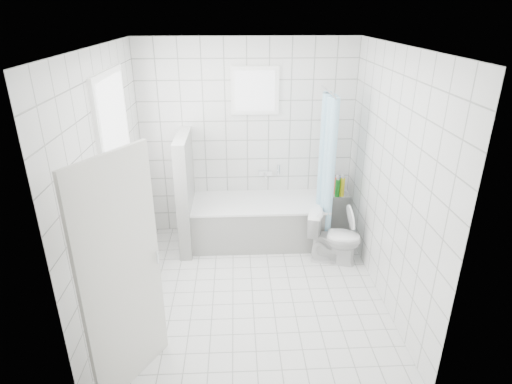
{
  "coord_description": "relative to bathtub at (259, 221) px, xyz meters",
  "views": [
    {
      "loc": [
        -0.15,
        -3.95,
        2.91
      ],
      "look_at": [
        0.06,
        0.35,
        1.05
      ],
      "focal_mm": 30.0,
      "sensor_mm": 36.0,
      "label": 1
    }
  ],
  "objects": [
    {
      "name": "ground",
      "position": [
        -0.14,
        -1.12,
        -0.29
      ],
      "size": [
        3.0,
        3.0,
        0.0
      ],
      "primitive_type": "plane",
      "color": "white",
      "rests_on": "ground"
    },
    {
      "name": "ceiling",
      "position": [
        -0.14,
        -1.12,
        2.31
      ],
      "size": [
        3.0,
        3.0,
        0.0
      ],
      "primitive_type": "plane",
      "rotation": [
        3.14,
        0.0,
        0.0
      ],
      "color": "white",
      "rests_on": "ground"
    },
    {
      "name": "wall_back",
      "position": [
        -0.14,
        0.38,
        1.01
      ],
      "size": [
        2.8,
        0.02,
        2.6
      ],
      "primitive_type": "cube",
      "color": "white",
      "rests_on": "ground"
    },
    {
      "name": "wall_front",
      "position": [
        -0.14,
        -2.62,
        1.01
      ],
      "size": [
        2.8,
        0.02,
        2.6
      ],
      "primitive_type": "cube",
      "color": "white",
      "rests_on": "ground"
    },
    {
      "name": "wall_left",
      "position": [
        -1.54,
        -1.12,
        1.01
      ],
      "size": [
        0.02,
        3.0,
        2.6
      ],
      "primitive_type": "cube",
      "color": "white",
      "rests_on": "ground"
    },
    {
      "name": "wall_right",
      "position": [
        1.26,
        -1.12,
        1.01
      ],
      "size": [
        0.02,
        3.0,
        2.6
      ],
      "primitive_type": "cube",
      "color": "white",
      "rests_on": "ground"
    },
    {
      "name": "window_left",
      "position": [
        -1.49,
        -0.82,
        1.31
      ],
      "size": [
        0.01,
        0.9,
        1.4
      ],
      "primitive_type": "cube",
      "color": "white",
      "rests_on": "wall_left"
    },
    {
      "name": "window_back",
      "position": [
        -0.04,
        0.33,
        1.66
      ],
      "size": [
        0.5,
        0.01,
        0.5
      ],
      "primitive_type": "cube",
      "color": "white",
      "rests_on": "wall_back"
    },
    {
      "name": "window_sill",
      "position": [
        -1.45,
        -0.82,
        0.57
      ],
      "size": [
        0.18,
        1.02,
        0.08
      ],
      "primitive_type": "cube",
      "color": "white",
      "rests_on": "wall_left"
    },
    {
      "name": "door",
      "position": [
        -1.18,
        -2.26,
        0.71
      ],
      "size": [
        0.45,
        0.71,
        2.0
      ],
      "primitive_type": "cube",
      "rotation": [
        0.0,
        0.0,
        -0.54
      ],
      "color": "silver",
      "rests_on": "ground"
    },
    {
      "name": "bathtub",
      "position": [
        0.0,
        0.0,
        0.0
      ],
      "size": [
        1.75,
        0.77,
        0.58
      ],
      "color": "white",
      "rests_on": "ground"
    },
    {
      "name": "partition_wall",
      "position": [
        -0.94,
        -0.05,
        0.46
      ],
      "size": [
        0.15,
        0.85,
        1.5
      ],
      "primitive_type": "cube",
      "color": "white",
      "rests_on": "ground"
    },
    {
      "name": "tiled_ledge",
      "position": [
        1.11,
        0.25,
        -0.02
      ],
      "size": [
        0.4,
        0.24,
        0.55
      ],
      "primitive_type": "cube",
      "color": "white",
      "rests_on": "ground"
    },
    {
      "name": "toilet",
      "position": [
        0.89,
        -0.55,
        0.04
      ],
      "size": [
        0.72,
        0.53,
        0.65
      ],
      "primitive_type": "imported",
      "rotation": [
        0.0,
        0.0,
        1.29
      ],
      "color": "white",
      "rests_on": "ground"
    },
    {
      "name": "curtain_rod",
      "position": [
        0.81,
        -0.02,
        1.71
      ],
      "size": [
        0.02,
        0.8,
        0.02
      ],
      "primitive_type": "cylinder",
      "rotation": [
        1.57,
        0.0,
        0.0
      ],
      "color": "silver",
      "rests_on": "wall_back"
    },
    {
      "name": "shower_curtain",
      "position": [
        0.81,
        -0.16,
        0.81
      ],
      "size": [
        0.14,
        0.48,
        1.78
      ],
      "primitive_type": null,
      "color": "#4AACD9",
      "rests_on": "curtain_rod"
    },
    {
      "name": "tub_faucet",
      "position": [
        0.1,
        0.33,
        0.56
      ],
      "size": [
        0.18,
        0.06,
        0.06
      ],
      "primitive_type": "cube",
      "color": "silver",
      "rests_on": "wall_back"
    },
    {
      "name": "sill_bottles",
      "position": [
        -1.44,
        -0.9,
        0.73
      ],
      "size": [
        0.2,
        0.79,
        0.29
      ],
      "color": "#38B5FF",
      "rests_on": "window_sill"
    },
    {
      "name": "ledge_bottles",
      "position": [
        1.11,
        0.22,
        0.38
      ],
      "size": [
        0.14,
        0.16,
        0.26
      ],
      "color": "yellow",
      "rests_on": "tiled_ledge"
    }
  ]
}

